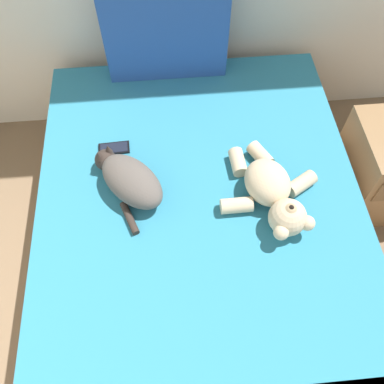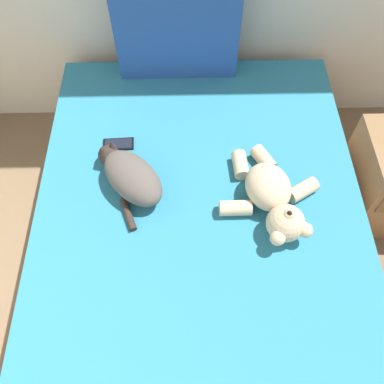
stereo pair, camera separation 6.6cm
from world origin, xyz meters
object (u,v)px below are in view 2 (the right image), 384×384
(cat, at_px, (130,176))
(teddy_bear, at_px, (273,198))
(bed, at_px, (200,241))
(cell_phone, at_px, (118,144))
(patterned_cushion, at_px, (177,26))

(cat, xyz_separation_m, teddy_bear, (0.61, -0.13, 0.00))
(bed, relative_size, teddy_bear, 3.87)
(bed, bearing_deg, teddy_bear, 8.02)
(bed, height_order, cat, cat)
(bed, xyz_separation_m, cell_phone, (-0.39, 0.40, 0.26))
(bed, xyz_separation_m, patterned_cushion, (-0.09, 0.93, 0.53))
(teddy_bear, xyz_separation_m, cell_phone, (-0.69, 0.36, -0.07))
(patterned_cushion, distance_m, cell_phone, 0.66)
(patterned_cushion, height_order, teddy_bear, patterned_cushion)
(cat, distance_m, cell_phone, 0.25)
(bed, height_order, teddy_bear, teddy_bear)
(bed, relative_size, patterned_cushion, 3.34)
(cell_phone, bearing_deg, cat, -71.22)
(teddy_bear, height_order, cell_phone, teddy_bear)
(cat, relative_size, cell_phone, 2.82)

